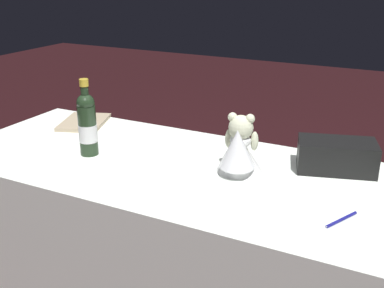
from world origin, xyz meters
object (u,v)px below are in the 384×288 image
Objects in this scene: teddy_bear_bride at (239,148)px; guestbook at (84,122)px; signing_pen at (340,220)px; gift_case_black at (336,156)px; champagne_bottle at (87,123)px.

guestbook is (0.89, -0.20, -0.09)m from teddy_bear_bride.
gift_case_black is (0.09, -0.38, 0.05)m from signing_pen.
guestbook is at bearing -12.51° from teddy_bear_bride.
champagne_bottle is 2.29× the size of signing_pen.
champagne_bottle is 0.43m from guestbook.
teddy_bear_bride is at bearing 147.49° from guestbook.
signing_pen is 0.40m from gift_case_black.
teddy_bear_bride reaches higher than guestbook.
champagne_bottle is at bearing 17.20° from gift_case_black.
teddy_bear_bride is 1.65× the size of signing_pen.
guestbook is at bearing -0.65° from gift_case_black.
champagne_bottle reaches higher than gift_case_black.
teddy_bear_bride is at bearing 29.80° from gift_case_black.
champagne_bottle reaches higher than guestbook.
gift_case_black is at bearing -150.20° from teddy_bear_bride.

